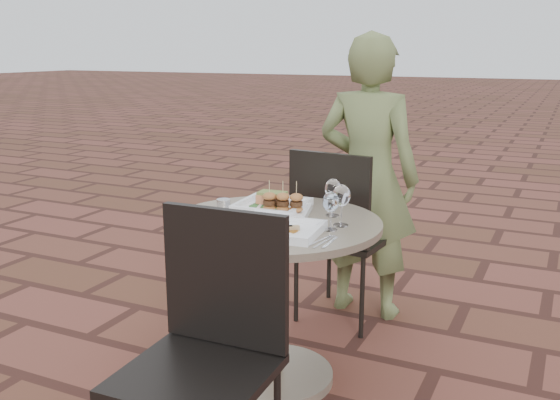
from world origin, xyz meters
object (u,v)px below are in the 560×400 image
at_px(cafe_table, 274,276).
at_px(diner, 368,178).
at_px(chair_near, 210,333).
at_px(plate_tuna, 284,229).
at_px(plate_salmon, 272,204).
at_px(plate_sliders, 283,207).
at_px(chair_far, 338,223).

relative_size(cafe_table, diner, 0.60).
bearing_deg(diner, cafe_table, 83.84).
height_order(chair_near, diner, diner).
relative_size(chair_near, diner, 0.62).
xyz_separation_m(chair_near, plate_tuna, (0.00, 0.54, 0.20)).
xyz_separation_m(chair_near, plate_salmon, (-0.20, 0.86, 0.20)).
height_order(plate_salmon, plate_sliders, plate_sliders).
height_order(chair_near, plate_salmon, chair_near).
bearing_deg(diner, plate_salmon, 75.76).
bearing_deg(plate_tuna, diner, 89.95).
distance_m(chair_near, plate_salmon, 0.91).
height_order(chair_far, plate_sliders, chair_far).
bearing_deg(plate_sliders, plate_salmon, 144.61).
height_order(plate_salmon, plate_tuna, plate_salmon).
height_order(diner, plate_salmon, diner).
bearing_deg(chair_near, plate_sliders, 97.02).
xyz_separation_m(diner, plate_salmon, (-0.21, -0.73, -0.00)).
bearing_deg(chair_near, diner, 88.08).
bearing_deg(chair_near, chair_far, 91.48).
height_order(chair_far, plate_salmon, chair_far).
height_order(cafe_table, plate_sliders, plate_sliders).
xyz_separation_m(chair_far, diner, (0.08, 0.22, 0.21)).
bearing_deg(plate_tuna, plate_sliders, 116.27).
relative_size(cafe_table, plate_tuna, 3.03).
height_order(cafe_table, diner, diner).
bearing_deg(cafe_table, plate_tuna, -51.77).
bearing_deg(plate_tuna, chair_far, 95.63).
height_order(diner, plate_sliders, diner).
bearing_deg(diner, chair_near, 91.40).
xyz_separation_m(plate_salmon, plate_sliders, (0.08, -0.06, 0.01)).
distance_m(cafe_table, chair_far, 0.68).
bearing_deg(plate_salmon, chair_near, -76.74).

